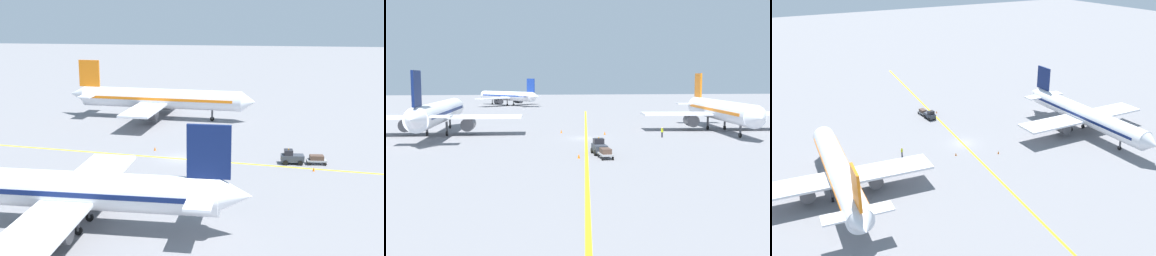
# 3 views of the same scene
# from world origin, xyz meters

# --- Properties ---
(ground_plane) EXTENTS (400.00, 400.00, 0.00)m
(ground_plane) POSITION_xyz_m (0.00, 0.00, 0.00)
(ground_plane) COLOR slate
(apron_yellow_centreline) EXTENTS (16.39, 118.98, 0.01)m
(apron_yellow_centreline) POSITION_xyz_m (0.00, 0.00, 0.00)
(apron_yellow_centreline) COLOR yellow
(apron_yellow_centreline) RESTS_ON ground
(airplane_at_gate) EXTENTS (28.11, 35.47, 10.60)m
(airplane_at_gate) POSITION_xyz_m (-24.14, 7.20, 3.71)
(airplane_at_gate) COLOR white
(airplane_at_gate) RESTS_ON ground
(airplane_adjacent_stand) EXTENTS (28.35, 35.55, 10.60)m
(airplane_adjacent_stand) POSITION_xyz_m (25.63, 7.67, 3.71)
(airplane_adjacent_stand) COLOR silver
(airplane_adjacent_stand) RESTS_ON ground
(airplane_distant_taxiing) EXTENTS (23.17, 25.96, 9.54)m
(airplane_distant_taxiing) POSITION_xyz_m (-15.58, 90.93, 3.34)
(airplane_distant_taxiing) COLOR white
(airplane_distant_taxiing) RESTS_ON ground
(baggage_tug_dark) EXTENTS (1.91, 3.09, 2.11)m
(baggage_tug_dark) POSITION_xyz_m (-0.43, -15.27, 0.90)
(baggage_tug_dark) COLOR #333842
(baggage_tug_dark) RESTS_ON ground
(baggage_cart_trailing) EXTENTS (1.55, 2.68, 1.24)m
(baggage_cart_trailing) POSITION_xyz_m (-0.23, -18.56, 0.76)
(baggage_cart_trailing) COLOR gray
(baggage_cart_trailing) RESTS_ON ground
(ground_crew_worker) EXTENTS (0.43, 0.45, 1.68)m
(ground_crew_worker) POSITION_xyz_m (12.36, -0.42, 0.91)
(ground_crew_worker) COLOR #23232D
(ground_crew_worker) RESTS_ON ground
(traffic_cone_near_nose) EXTENTS (0.32, 0.32, 0.55)m
(traffic_cone_near_nose) POSITION_xyz_m (3.77, 4.19, 0.28)
(traffic_cone_near_nose) COLOR orange
(traffic_cone_near_nose) RESTS_ON ground
(traffic_cone_mid_apron) EXTENTS (0.32, 0.32, 0.55)m
(traffic_cone_mid_apron) POSITION_xyz_m (-3.37, 7.39, 0.28)
(traffic_cone_mid_apron) COLOR orange
(traffic_cone_mid_apron) RESTS_ON ground
(traffic_cone_by_wingtip) EXTENTS (0.32, 0.32, 0.55)m
(traffic_cone_by_wingtip) POSITION_xyz_m (-3.35, -17.93, 0.28)
(traffic_cone_by_wingtip) COLOR orange
(traffic_cone_by_wingtip) RESTS_ON ground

